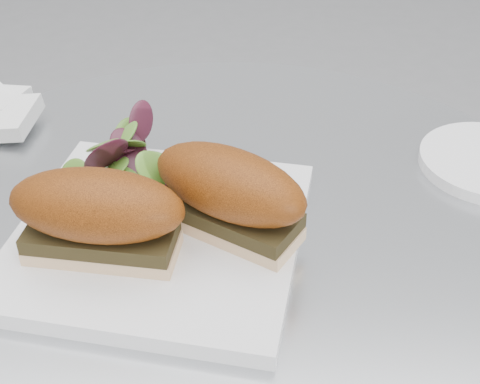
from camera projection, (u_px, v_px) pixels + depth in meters
name	position (u px, v px, depth m)	size (l,w,h in m)	color
plate	(159.00, 235.00, 0.60)	(0.25, 0.25, 0.02)	white
sandwich_left	(98.00, 214.00, 0.54)	(0.15, 0.08, 0.08)	#D3AE84
sandwich_right	(229.00, 192.00, 0.57)	(0.16, 0.13, 0.08)	#D3AE84
salad	(126.00, 159.00, 0.64)	(0.11, 0.11, 0.05)	#598F2E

